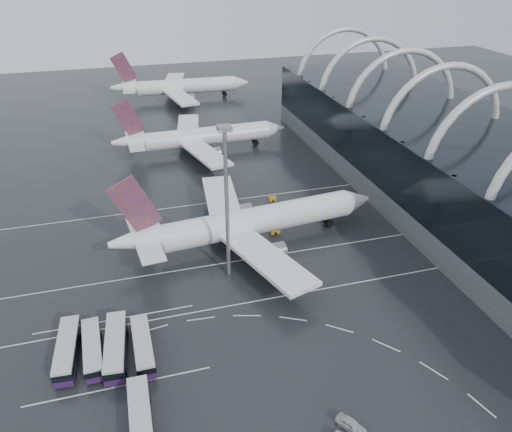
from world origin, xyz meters
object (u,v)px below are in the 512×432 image
object	(u,v)px
airliner_gate_b	(199,137)
bus_row_near_a	(67,350)
airliner_main	(246,223)
floodlight_mast	(226,186)
gse_cart_belly_e	(272,199)
bus_row_near_c	(116,347)
gse_cart_belly_c	(275,231)
bus_row_near_d	(143,346)
bus_row_far_b	(141,419)
airliner_gate_c	(179,87)
gse_cart_belly_d	(346,209)
van_curve_b	(351,425)
bus_row_near_b	(93,349)

from	to	relation	value
airliner_gate_b	bus_row_near_a	bearing A→B (deg)	-115.78
airliner_main	airliner_gate_b	size ratio (longest dim) A/B	1.10
floodlight_mast	gse_cart_belly_e	xyz separation A→B (m)	(18.46, 28.63, -19.22)
bus_row_near_c	gse_cart_belly_c	size ratio (longest dim) A/B	6.42
bus_row_near_d	gse_cart_belly_c	size ratio (longest dim) A/B	5.74
airliner_main	floodlight_mast	world-z (taller)	floodlight_mast
bus_row_far_b	gse_cart_belly_e	distance (m)	72.39
airliner_gate_b	airliner_gate_c	size ratio (longest dim) A/B	0.96
airliner_main	airliner_gate_c	xyz separation A→B (m)	(2.89, 120.03, 0.01)
airliner_main	gse_cart_belly_c	world-z (taller)	airliner_main
bus_row_near_a	gse_cart_belly_d	bearing A→B (deg)	-58.84
airliner_main	bus_row_near_a	xyz separation A→B (m)	(-36.85, -25.94, -3.38)
bus_row_far_b	floodlight_mast	xyz separation A→B (m)	(20.19, 32.57, 17.95)
airliner_main	airliner_gate_c	world-z (taller)	airliner_gate_c
airliner_gate_c	bus_row_near_d	distance (m)	151.00
airliner_gate_b	floodlight_mast	bearing A→B (deg)	-97.36
airliner_gate_b	van_curve_b	world-z (taller)	airliner_gate_b
airliner_gate_b	bus_row_near_d	distance (m)	89.65
bus_row_near_c	bus_row_near_d	xyz separation A→B (m)	(4.25, -0.82, -0.18)
airliner_main	gse_cart_belly_e	distance (m)	22.56
bus_row_near_d	gse_cart_belly_c	bearing A→B (deg)	-47.34
van_curve_b	gse_cart_belly_d	size ratio (longest dim) A/B	2.20
gse_cart_belly_c	airliner_main	bearing A→B (deg)	-161.49
floodlight_mast	bus_row_near_a	bearing A→B (deg)	-152.68
bus_row_near_a	floodlight_mast	bearing A→B (deg)	-58.91
bus_row_near_d	gse_cart_belly_d	bearing A→B (deg)	-56.58
gse_cart_belly_e	airliner_gate_c	bearing A→B (deg)	95.19
bus_row_near_c	van_curve_b	xyz separation A→B (m)	(30.72, -23.42, -1.12)
airliner_gate_c	bus_row_far_b	size ratio (longest dim) A/B	4.41
bus_row_near_c	floodlight_mast	xyz separation A→B (m)	(22.94, 17.31, 17.84)
gse_cart_belly_e	airliner_main	bearing A→B (deg)	-123.31
bus_row_near_b	bus_row_near_d	size ratio (longest dim) A/B	0.99
bus_row_near_b	van_curve_b	world-z (taller)	bus_row_near_b
bus_row_far_b	bus_row_near_a	bearing A→B (deg)	32.13
airliner_main	airliner_gate_b	xyz separation A→B (m)	(0.05, 57.69, -0.33)
airliner_main	airliner_gate_c	size ratio (longest dim) A/B	1.05
airliner_gate_c	airliner_main	bearing A→B (deg)	-89.17
bus_row_near_a	bus_row_far_b	world-z (taller)	bus_row_near_a
bus_row_far_b	gse_cart_belly_d	xyz separation A→B (m)	(54.43, 50.35, -1.22)
gse_cart_belly_d	gse_cart_belly_e	size ratio (longest dim) A/B	1.10
airliner_gate_c	bus_row_near_a	world-z (taller)	airliner_gate_c
floodlight_mast	gse_cart_belly_d	world-z (taller)	floodlight_mast
van_curve_b	gse_cart_belly_c	distance (m)	53.82
bus_row_near_d	bus_row_far_b	distance (m)	14.51
van_curve_b	gse_cart_belly_e	world-z (taller)	van_curve_b
bus_row_near_c	floodlight_mast	size ratio (longest dim) A/B	0.45
airliner_gate_b	bus_row_near_a	xyz separation A→B (m)	(-36.89, -83.64, -3.05)
van_curve_b	gse_cart_belly_d	xyz separation A→B (m)	(26.46, 58.52, -0.21)
bus_row_near_b	floodlight_mast	xyz separation A→B (m)	(26.59, 16.58, 18.05)
bus_row_far_b	gse_cart_belly_e	size ratio (longest dim) A/B	6.99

